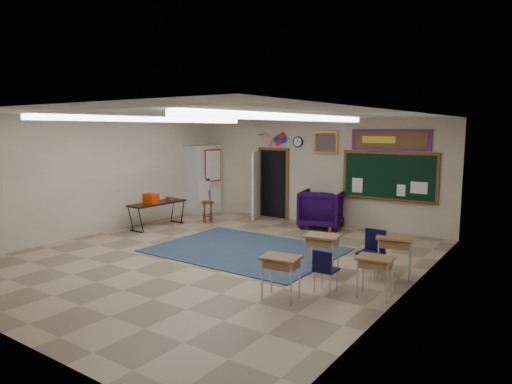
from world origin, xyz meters
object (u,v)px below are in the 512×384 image
Objects in this scene: student_desk_front_left at (322,252)px; wooden_stool at (208,212)px; wingback_armchair at (322,209)px; folding_table at (157,214)px; student_desk_front_right at (395,255)px.

student_desk_front_left is 5.49m from wooden_stool.
student_desk_front_left is at bearing 103.66° from wingback_armchair.
student_desk_front_left reaches higher than wooden_stool.
folding_table is (-5.67, 1.15, -0.04)m from student_desk_front_left.
wingback_armchair is at bearing 106.93° from student_desk_front_left.
wingback_armchair is 1.83× the size of wooden_stool.
student_desk_front_right is (3.08, -3.18, -0.08)m from wingback_armchair.
student_desk_front_left is at bearing -9.70° from folding_table.
student_desk_front_right is 1.26× the size of wooden_stool.
student_desk_front_right reaches higher than student_desk_front_left.
student_desk_front_right is at bearing -17.00° from wooden_stool.
wingback_armchair is 3.32m from wooden_stool.
wingback_armchair reaches higher than wooden_stool.
wooden_stool is (-4.92, 2.43, -0.10)m from student_desk_front_left.
student_desk_front_right is at bearing -3.10° from folding_table.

